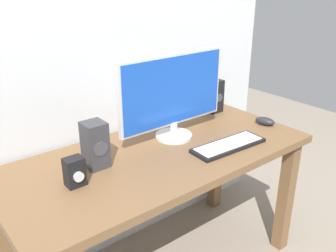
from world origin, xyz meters
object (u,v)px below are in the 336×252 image
at_px(monitor, 173,94).
at_px(speaker_left, 95,145).
at_px(speaker_right, 215,96).
at_px(desk, 160,172).
at_px(audio_controller, 75,172).
at_px(mouse, 265,121).
at_px(keyboard_primary, 228,145).

height_order(monitor, speaker_left, monitor).
bearing_deg(speaker_right, monitor, -163.32).
xyz_separation_m(desk, speaker_left, (-0.29, 0.07, 0.20)).
distance_m(monitor, audio_controller, 0.62).
distance_m(monitor, speaker_right, 0.46).
distance_m(monitor, speaker_left, 0.46).
bearing_deg(desk, mouse, -7.95).
relative_size(keyboard_primary, mouse, 3.61).
height_order(desk, speaker_right, speaker_right).
bearing_deg(keyboard_primary, mouse, 10.53).
height_order(monitor, speaker_right, monitor).
xyz_separation_m(monitor, speaker_right, (0.42, 0.13, -0.13)).
distance_m(desk, monitor, 0.38).
bearing_deg(mouse, audio_controller, 160.13).
xyz_separation_m(speaker_right, audio_controller, (-1.00, -0.24, -0.04)).
relative_size(mouse, audio_controller, 0.92).
relative_size(monitor, keyboard_primary, 1.57).
bearing_deg(mouse, monitor, 142.65).
distance_m(speaker_right, audio_controller, 1.03).
relative_size(monitor, speaker_left, 3.01).
bearing_deg(audio_controller, speaker_right, 13.68).
distance_m(monitor, mouse, 0.56).
height_order(desk, monitor, monitor).
height_order(mouse, audio_controller, audio_controller).
distance_m(keyboard_primary, mouse, 0.36).
bearing_deg(audio_controller, speaker_left, 31.82).
xyz_separation_m(keyboard_primary, speaker_left, (-0.58, 0.22, 0.09)).
xyz_separation_m(desk, keyboard_primary, (0.29, -0.16, 0.11)).
bearing_deg(audio_controller, monitor, 11.47).
relative_size(keyboard_primary, speaker_right, 2.02).
relative_size(speaker_left, audio_controller, 1.73).
distance_m(speaker_left, audio_controller, 0.17).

